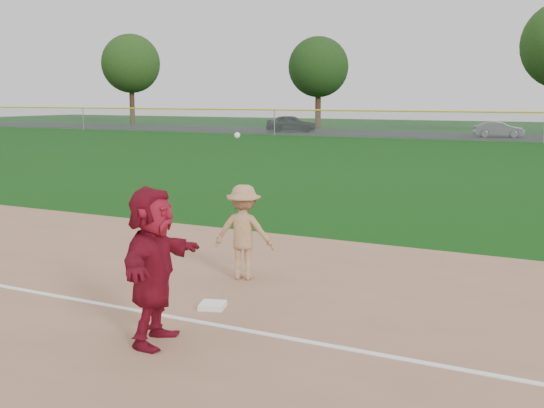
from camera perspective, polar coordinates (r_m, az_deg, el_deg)
The scene contains 9 objects.
ground at distance 10.03m, azimuth -4.03°, elevation -8.55°, with size 160.00×160.00×0.00m, color #0C3A0B.
foul_line at distance 9.38m, azimuth -6.64°, elevation -9.68°, with size 60.00×0.10×0.01m, color white.
first_base at distance 9.89m, azimuth -5.00°, elevation -8.46°, with size 0.35×0.35×0.08m, color white.
base_runner at distance 8.39m, azimuth -9.92°, elevation -5.11°, with size 1.80×0.57×1.95m, color maroon.
car_left at distance 59.08m, azimuth 1.62°, elevation 6.76°, with size 1.72×4.28×1.46m, color black.
car_mid at distance 53.93m, azimuth 18.41°, elevation 5.95°, with size 1.24×3.57×1.18m, color #505257.
first_base_play at distance 11.25m, azimuth -2.37°, elevation -2.35°, with size 1.13×1.08×2.46m.
tree_0 at distance 77.67m, azimuth -11.73°, elevation 11.42°, with size 6.40×6.40×9.81m.
tree_1 at distance 66.90m, azimuth 3.91°, elevation 11.36°, with size 5.80×5.80×8.75m.
Camera 1 is at (5.05, -8.12, 3.01)m, focal length 45.00 mm.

